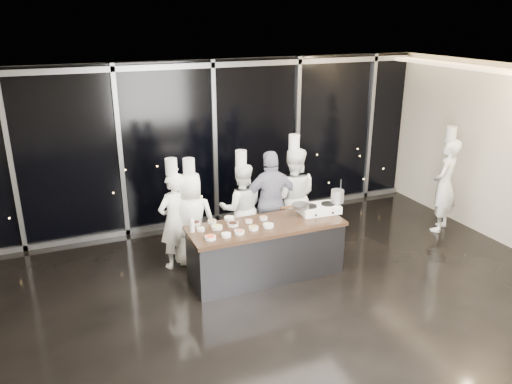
% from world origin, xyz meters
% --- Properties ---
extents(ground, '(9.00, 9.00, 0.00)m').
position_xyz_m(ground, '(0.00, 0.00, 0.00)').
color(ground, black).
rests_on(ground, ground).
extents(room_shell, '(9.02, 7.02, 3.21)m').
position_xyz_m(room_shell, '(0.18, 0.00, 2.25)').
color(room_shell, beige).
rests_on(room_shell, ground).
extents(window_wall, '(8.90, 0.11, 3.20)m').
position_xyz_m(window_wall, '(0.00, 3.43, 1.60)').
color(window_wall, black).
rests_on(window_wall, ground).
extents(demo_counter, '(2.46, 0.86, 0.90)m').
position_xyz_m(demo_counter, '(0.00, 0.90, 0.45)').
color(demo_counter, '#333338').
rests_on(demo_counter, ground).
extents(stove, '(0.68, 0.46, 0.14)m').
position_xyz_m(stove, '(1.00, 1.01, 0.96)').
color(stove, white).
rests_on(stove, demo_counter).
extents(frying_pan, '(0.52, 0.31, 0.05)m').
position_xyz_m(frying_pan, '(0.66, 1.03, 1.06)').
color(frying_pan, slate).
rests_on(frying_pan, stove).
extents(stock_pot, '(0.23, 0.23, 0.21)m').
position_xyz_m(stock_pot, '(1.33, 0.99, 1.15)').
color(stock_pot, '#BCBBBE').
rests_on(stock_pot, stove).
extents(prep_bowls, '(1.19, 0.75, 0.05)m').
position_xyz_m(prep_bowls, '(-0.56, 0.98, 0.93)').
color(prep_bowls, white).
rests_on(prep_bowls, demo_counter).
extents(squeeze_bottle, '(0.07, 0.07, 0.25)m').
position_xyz_m(squeeze_bottle, '(-1.14, 1.06, 1.02)').
color(squeeze_bottle, white).
rests_on(squeeze_bottle, demo_counter).
extents(chef_far_left, '(0.70, 0.60, 1.86)m').
position_xyz_m(chef_far_left, '(-1.24, 1.79, 0.84)').
color(chef_far_left, white).
rests_on(chef_far_left, ground).
extents(chef_left, '(0.92, 0.76, 1.84)m').
position_xyz_m(chef_left, '(-0.96, 1.77, 0.82)').
color(chef_left, white).
rests_on(chef_left, ground).
extents(chef_center, '(0.91, 0.78, 1.84)m').
position_xyz_m(chef_center, '(-0.03, 1.90, 0.82)').
color(chef_center, white).
rests_on(chef_center, ground).
extents(guest, '(1.12, 0.57, 1.83)m').
position_xyz_m(guest, '(0.46, 1.72, 0.91)').
color(guest, '#16183E').
rests_on(guest, ground).
extents(chef_right, '(1.08, 0.99, 2.03)m').
position_xyz_m(chef_right, '(0.94, 1.85, 0.91)').
color(chef_right, white).
rests_on(chef_right, ground).
extents(chef_side, '(0.79, 0.73, 2.05)m').
position_xyz_m(chef_side, '(3.88, 1.27, 0.93)').
color(chef_side, white).
rests_on(chef_side, ground).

